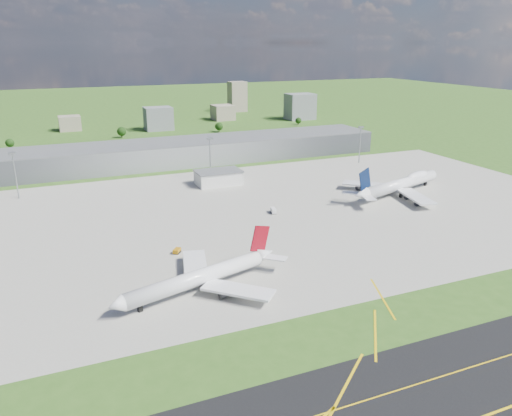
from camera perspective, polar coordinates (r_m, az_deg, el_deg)
name	(u,v)px	position (r m, az deg, el deg)	size (l,w,h in m)	color
ground	(181,168)	(345.00, -8.56, 4.58)	(1400.00, 1400.00, 0.00)	#32591B
apron	(257,214)	(247.54, 0.16, -0.72)	(360.00, 190.00, 0.08)	gray
terminal	(175,153)	(357.56, -9.23, 6.27)	(300.00, 42.00, 15.00)	gray
ops_building	(218,178)	(300.15, -4.32, 3.45)	(26.00, 16.00, 8.00)	silver
mast_west	(14,167)	(297.72, -25.92, 4.23)	(3.50, 2.00, 25.90)	gray
mast_center	(210,151)	(310.89, -5.28, 6.54)	(3.50, 2.00, 25.90)	gray
mast_east	(360,138)	(358.98, 11.84, 7.83)	(3.50, 2.00, 25.90)	gray
airliner_red_twin	(203,277)	(173.22, -6.13, -7.84)	(64.25, 49.03, 17.99)	white
airliner_blue_quad	(401,184)	(291.72, 16.23, 2.64)	(74.82, 57.38, 20.03)	white
tug_yellow	(177,251)	(204.71, -9.01, -4.88)	(4.03, 4.36, 1.88)	#BD7A0B
van_white_near	(273,211)	(248.94, 1.99, -0.31)	(3.21, 5.39, 2.57)	white
van_white_far	(412,196)	(285.88, 17.35, 1.33)	(5.28, 2.95, 2.59)	silver
bldg_cw	(70,123)	(521.05, -20.50, 9.06)	(20.00, 18.00, 14.00)	gray
bldg_c	(158,119)	(500.73, -11.09, 9.99)	(26.00, 20.00, 22.00)	slate
bldg_ce	(223,112)	(560.55, -3.82, 10.84)	(22.00, 24.00, 16.00)	gray
bldg_e	(300,107)	(564.08, 5.06, 11.47)	(30.00, 22.00, 28.00)	slate
bldg_tall_e	(237,97)	(628.97, -2.15, 12.60)	(20.00, 18.00, 36.00)	gray
tree_w	(10,143)	(447.77, -26.32, 6.68)	(6.75, 6.75, 8.25)	#382314
tree_c	(122,131)	(465.56, -15.11, 8.45)	(8.10, 8.10, 9.90)	#382314
tree_e	(219,126)	(481.06, -4.25, 9.29)	(7.65, 7.65, 9.35)	#382314
tree_far_e	(298,121)	(525.39, 4.86, 9.93)	(6.30, 6.30, 7.70)	#382314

